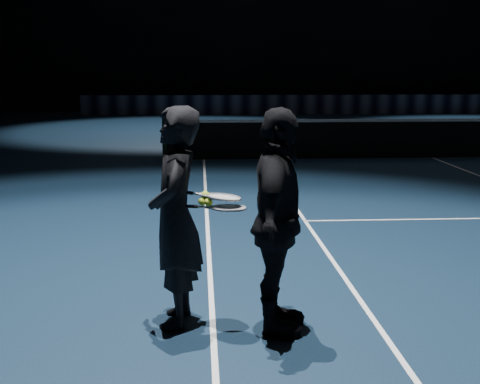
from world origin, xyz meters
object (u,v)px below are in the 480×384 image
(player_b, at_px, (278,222))
(racket_upper, at_px, (224,197))
(player_a, at_px, (175,217))
(tennis_balls, at_px, (205,200))
(racket_lower, at_px, (229,208))

(player_b, xyz_separation_m, racket_upper, (-0.42, 0.15, 0.18))
(player_a, distance_m, tennis_balls, 0.30)
(racket_lower, height_order, racket_upper, racket_upper)
(player_b, relative_size, tennis_balls, 15.25)
(player_a, relative_size, player_b, 1.00)
(player_a, xyz_separation_m, racket_upper, (0.40, -0.06, 0.18))
(player_b, relative_size, racket_lower, 2.69)
(racket_lower, distance_m, racket_upper, 0.10)
(player_b, bearing_deg, tennis_balls, 87.15)
(racket_lower, relative_size, racket_upper, 1.00)
(racket_upper, bearing_deg, tennis_balls, -170.43)
(player_a, bearing_deg, racket_upper, 84.91)
(player_b, bearing_deg, player_a, 87.63)
(player_b, distance_m, racket_upper, 0.49)
(player_a, xyz_separation_m, tennis_balls, (0.25, -0.06, 0.16))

